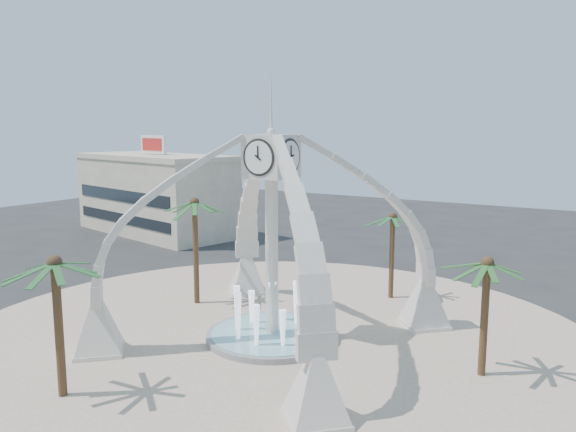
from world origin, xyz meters
The scene contains 9 objects.
ground centered at (0.00, 0.00, 0.00)m, with size 140.00×140.00×0.00m, color #282828.
plaza centered at (0.00, 0.00, 0.03)m, with size 40.00×40.00×0.06m, color beige.
clock_tower centered at (0.00, 0.00, 6.49)m, with size 17.94×17.94×16.30m.
fountain centered at (0.00, 0.00, 0.29)m, with size 8.00×8.00×3.62m.
building_nw centered at (-32.00, 22.00, 4.83)m, with size 23.75×13.73×11.90m.
palm_east centered at (12.00, 1.54, 5.89)m, with size 5.12×5.12×6.77m.
palm_west centered at (-8.59, 2.92, 7.35)m, with size 4.60×4.60×8.29m.
palm_north centered at (2.90, 11.71, 6.14)m, with size 4.82×4.82×6.98m.
palm_south centered at (-4.31, -11.47, 6.44)m, with size 5.54×5.54×7.36m.
Camera 1 is at (18.19, -26.96, 12.60)m, focal length 35.00 mm.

